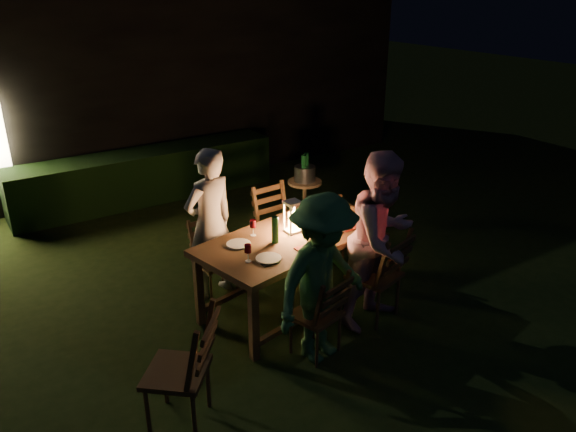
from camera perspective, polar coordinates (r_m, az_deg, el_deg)
garden_envelope at (r=11.40m, az=-16.72°, el=13.30°), size 40.00×40.00×3.20m
dining_table at (r=5.90m, az=0.46°, el=-2.67°), size 2.20×1.40×0.85m
chair_near_left at (r=5.40m, az=2.96°, el=-11.28°), size 0.51×0.53×0.93m
chair_near_right at (r=5.98m, az=8.85°, el=-7.42°), size 0.59×0.62×1.06m
chair_far_left at (r=6.38m, az=-7.36°, el=-5.69°), size 0.44×0.47×0.92m
chair_far_right at (r=6.94m, az=-0.89°, el=-2.63°), size 0.50×0.53×1.05m
chair_end at (r=6.95m, az=7.58°, el=-2.98°), size 0.51×0.48×0.99m
chair_spare at (r=4.72m, az=-10.85°, el=-16.89°), size 0.70×0.70×1.08m
person_house_side at (r=6.16m, az=-7.94°, el=-0.81°), size 0.69×0.53×1.71m
person_opp_right at (r=5.68m, az=9.59°, el=-2.41°), size 1.01×0.86×1.83m
person_opp_left at (r=5.09m, az=3.50°, el=-6.48°), size 1.16×0.81×1.64m
lantern at (r=5.87m, az=0.46°, el=-0.25°), size 0.16×0.16×0.35m
plate_far_left at (r=5.67m, az=-5.04°, el=-2.85°), size 0.25×0.25×0.01m
plate_near_left at (r=5.38m, az=-1.99°, el=-4.31°), size 0.25×0.25×0.01m
plate_far_right at (r=6.30m, az=1.91°, el=-0.05°), size 0.25×0.25×0.01m
plate_near_right at (r=6.03m, az=4.96°, el=-1.21°), size 0.25×0.25×0.01m
wineglass_a at (r=5.83m, az=-3.57°, el=-1.21°), size 0.06×0.06×0.18m
wineglass_b at (r=5.31m, az=-4.09°, el=-3.78°), size 0.06×0.06×0.18m
wineglass_c at (r=5.86m, az=4.48°, el=-1.09°), size 0.06×0.06×0.18m
wineglass_d at (r=6.36m, az=3.23°, el=0.94°), size 0.06×0.06×0.18m
wineglass_e at (r=5.57m, az=1.94°, el=-2.34°), size 0.06×0.06×0.18m
bottle_table at (r=5.65m, az=-1.32°, el=-1.40°), size 0.07×0.07×0.28m
napkin_left at (r=5.57m, az=1.73°, el=-3.32°), size 0.18×0.14×0.01m
napkin_right at (r=6.06m, az=6.14°, el=-1.17°), size 0.18×0.14×0.01m
phone at (r=5.28m, az=-1.95°, el=-4.87°), size 0.14×0.07×0.01m
side_table at (r=8.04m, az=1.71°, el=3.06°), size 0.49×0.49×0.65m
ice_bucket at (r=7.98m, az=1.72°, el=4.32°), size 0.30×0.30×0.22m
bottle_bucket_a at (r=7.91m, az=1.60°, el=4.52°), size 0.07×0.07×0.32m
bottle_bucket_b at (r=8.02m, az=1.86°, el=4.80°), size 0.07×0.07×0.32m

